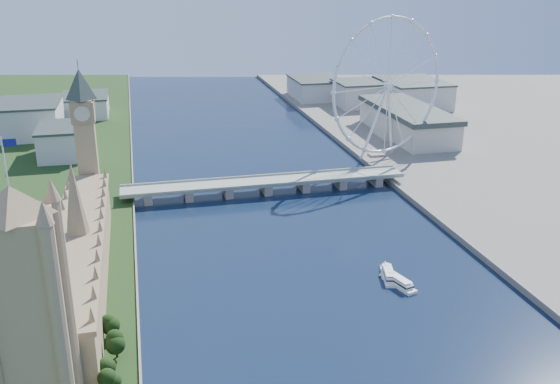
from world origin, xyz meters
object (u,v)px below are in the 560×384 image
object	(u,v)px
london_eye	(388,87)
tour_boat_far	(399,286)
tour_boat_near	(388,278)
victoria_tower	(28,309)

from	to	relation	value
london_eye	tour_boat_far	world-z (taller)	london_eye
tour_boat_near	tour_boat_far	distance (m)	10.04
london_eye	tour_boat_far	xyz separation A→B (m)	(-80.73, -220.68, -67.52)
tour_boat_far	london_eye	bearing A→B (deg)	53.33
london_eye	tour_boat_near	xyz separation A→B (m)	(-82.92, -210.88, -67.52)
victoria_tower	tour_boat_near	bearing A→B (deg)	27.40
tour_boat_near	tour_boat_far	xyz separation A→B (m)	(2.20, -9.80, 0.00)
victoria_tower	tour_boat_near	distance (m)	201.31
tour_boat_far	tour_boat_near	bearing A→B (deg)	86.05
victoria_tower	tour_boat_near	world-z (taller)	victoria_tower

